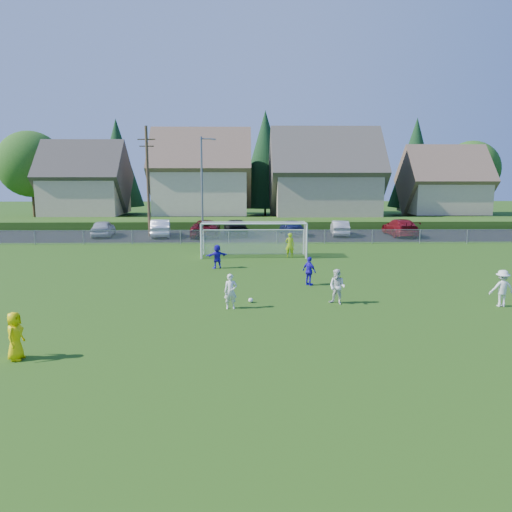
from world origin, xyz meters
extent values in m
plane|color=#193D0C|center=(0.00, 0.00, 0.00)|extent=(160.00, 160.00, 0.00)
plane|color=black|center=(0.00, 27.50, 0.01)|extent=(60.00, 60.00, 0.00)
cube|color=#1E420F|center=(0.00, 35.00, 0.40)|extent=(70.00, 6.00, 0.80)
sphere|color=white|center=(-0.34, 3.38, 0.11)|extent=(0.22, 0.22, 0.22)
imported|color=#FFE005|center=(-8.01, -3.54, 0.80)|extent=(0.54, 0.80, 1.59)
imported|color=white|center=(-1.23, 2.37, 0.78)|extent=(0.61, 0.43, 1.57)
imported|color=white|center=(3.63, 3.06, 0.81)|extent=(1.00, 0.96, 1.62)
imported|color=white|center=(10.95, 2.50, 0.84)|extent=(1.10, 0.66, 1.68)
imported|color=#2815C7|center=(2.82, 6.87, 0.77)|extent=(0.86, 0.93, 1.53)
imported|color=#2815C7|center=(-2.36, 11.66, 0.75)|extent=(1.46, 0.91, 1.50)
imported|color=#B7E11A|center=(2.52, 15.50, 0.88)|extent=(0.65, 0.44, 1.75)
imported|color=#B4B7BC|center=(-13.82, 27.12, 0.75)|extent=(2.21, 4.58, 1.51)
imported|color=white|center=(-8.47, 26.99, 0.79)|extent=(2.31, 4.98, 1.58)
imported|color=#4C080E|center=(-4.32, 26.97, 0.77)|extent=(2.71, 5.61, 1.54)
imported|color=black|center=(-1.53, 27.59, 0.75)|extent=(2.50, 5.32, 1.50)
imported|color=#171F50|center=(3.75, 27.72, 0.74)|extent=(2.24, 4.54, 1.49)
imported|color=#AEAEAE|center=(8.26, 27.37, 0.71)|extent=(1.89, 4.40, 1.41)
imported|color=maroon|center=(13.86, 27.00, 0.79)|extent=(2.29, 5.50, 1.59)
cylinder|color=white|center=(-3.65, 15.00, 1.22)|extent=(0.12, 0.12, 2.44)
cylinder|color=white|center=(3.65, 15.00, 1.22)|extent=(0.12, 0.12, 2.44)
cylinder|color=white|center=(0.00, 15.00, 2.44)|extent=(7.30, 0.12, 0.12)
cylinder|color=white|center=(-3.65, 16.80, 0.90)|extent=(0.08, 0.08, 1.80)
cylinder|color=white|center=(3.65, 16.80, 0.90)|extent=(0.08, 0.08, 1.80)
cylinder|color=white|center=(0.00, 16.80, 1.80)|extent=(7.30, 0.08, 0.08)
cube|color=silver|center=(0.00, 16.80, 0.90)|extent=(7.30, 0.02, 1.80)
cube|color=silver|center=(-3.65, 15.90, 1.22)|extent=(0.02, 1.80, 2.44)
cube|color=silver|center=(3.65, 15.90, 1.22)|extent=(0.02, 1.80, 2.44)
cube|color=silver|center=(0.00, 15.90, 2.44)|extent=(7.30, 1.80, 0.02)
cube|color=gray|center=(0.00, 22.00, 1.18)|extent=(52.00, 0.03, 0.03)
cube|color=gray|center=(0.00, 22.00, 0.60)|extent=(52.00, 0.02, 1.14)
cylinder|color=gray|center=(0.00, 22.00, 0.60)|extent=(0.06, 0.06, 1.20)
cylinder|color=slate|center=(-4.50, 26.00, 4.50)|extent=(0.18, 0.18, 9.00)
cylinder|color=slate|center=(-4.00, 26.00, 8.80)|extent=(1.20, 0.12, 0.12)
cube|color=slate|center=(-3.40, 26.00, 8.75)|extent=(0.36, 0.18, 0.12)
cylinder|color=#473321|center=(-9.50, 27.00, 5.00)|extent=(0.26, 0.26, 10.00)
cube|color=#473321|center=(-9.50, 27.00, 8.80)|extent=(1.60, 0.10, 0.10)
cube|color=#473321|center=(-9.50, 27.00, 8.20)|extent=(1.30, 0.10, 0.10)
cube|color=tan|center=(-20.00, 42.00, 3.05)|extent=(9.00, 8.00, 4.50)
pyramid|color=#423D38|center=(-20.00, 42.00, 9.71)|extent=(9.90, 8.80, 4.41)
cube|color=#C6B58E|center=(-6.00, 43.00, 3.55)|extent=(11.00, 9.00, 5.50)
pyramid|color=brown|center=(-6.00, 43.00, 11.26)|extent=(12.10, 9.90, 4.96)
cube|color=tan|center=(9.00, 42.00, 3.30)|extent=(12.00, 10.00, 5.00)
pyramid|color=#4C473F|center=(9.00, 42.00, 11.32)|extent=(13.20, 11.00, 5.52)
cube|color=tan|center=(24.00, 43.00, 2.80)|extent=(9.00, 8.00, 4.00)
pyramid|color=brown|center=(24.00, 43.00, 9.21)|extent=(9.90, 8.80, 4.41)
cylinder|color=#382616|center=(-28.00, 46.00, 1.98)|extent=(0.36, 0.36, 3.96)
sphere|color=#2B5B19|center=(-28.00, 46.00, 6.82)|extent=(8.36, 8.36, 8.36)
cylinder|color=#382616|center=(-18.00, 50.00, 0.60)|extent=(0.30, 0.30, 1.20)
cone|color=#143819|center=(-18.00, 50.00, 7.05)|extent=(6.76, 6.76, 11.70)
cylinder|color=#382616|center=(-8.00, 51.00, 0.60)|extent=(0.30, 0.30, 1.20)
cone|color=#143819|center=(-8.00, 51.00, 6.60)|extent=(6.24, 6.24, 10.80)
cylinder|color=#382616|center=(2.00, 48.00, 0.60)|extent=(0.30, 0.30, 1.20)
cone|color=#143819|center=(2.00, 48.00, 7.50)|extent=(7.28, 7.28, 12.60)
cylinder|color=#382616|center=(12.00, 50.00, 1.98)|extent=(0.36, 0.36, 3.96)
sphere|color=#2B5B19|center=(12.00, 50.00, 6.82)|extent=(8.36, 8.36, 8.36)
cylinder|color=#382616|center=(22.00, 48.00, 0.60)|extent=(0.30, 0.30, 1.20)
cone|color=#143819|center=(22.00, 48.00, 7.05)|extent=(6.76, 6.76, 11.70)
cylinder|color=#382616|center=(30.00, 49.00, 1.80)|extent=(0.36, 0.36, 3.60)
sphere|color=#2B5B19|center=(30.00, 49.00, 6.20)|extent=(7.60, 7.60, 7.60)
camera|label=1|loc=(-0.52, -19.09, 6.08)|focal=35.00mm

